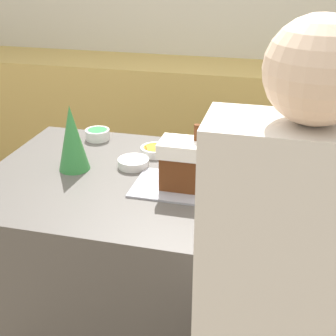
# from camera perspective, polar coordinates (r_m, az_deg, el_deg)

# --- Properties ---
(wall_back) EXTENTS (8.00, 0.05, 2.60)m
(wall_back) POSITION_cam_1_polar(r_m,az_deg,el_deg) (3.87, 7.13, 18.47)
(wall_back) COLOR beige
(wall_back) RESTS_ON ground_plane
(back_cabinet_block) EXTENTS (6.00, 0.60, 0.94)m
(back_cabinet_block) POSITION_cam_1_polar(r_m,az_deg,el_deg) (3.75, 5.80, 5.26)
(back_cabinet_block) COLOR tan
(back_cabinet_block) RESTS_ON ground_plane
(kitchen_island) EXTENTS (1.40, 0.94, 0.89)m
(kitchen_island) POSITION_cam_1_polar(r_m,az_deg,el_deg) (2.16, -1.90, -11.93)
(kitchen_island) COLOR #514C47
(kitchen_island) RESTS_ON ground_plane
(baking_tray) EXTENTS (0.39, 0.26, 0.01)m
(baking_tray) POSITION_cam_1_polar(r_m,az_deg,el_deg) (1.86, 1.85, -2.32)
(baking_tray) COLOR #9E9EA8
(baking_tray) RESTS_ON kitchen_island
(gingerbread_house) EXTENTS (0.19, 0.14, 0.26)m
(gingerbread_house) POSITION_cam_1_polar(r_m,az_deg,el_deg) (1.81, 1.91, 0.65)
(gingerbread_house) COLOR #5B2D14
(gingerbread_house) RESTS_ON baking_tray
(decorative_tree) EXTENTS (0.13, 0.13, 0.28)m
(decorative_tree) POSITION_cam_1_polar(r_m,az_deg,el_deg) (2.00, -11.62, 3.60)
(decorative_tree) COLOR #33843D
(decorative_tree) RESTS_ON kitchen_island
(candy_bowl_center_rear) EXTENTS (0.13, 0.13, 0.04)m
(candy_bowl_center_rear) POSITION_cam_1_polar(r_m,az_deg,el_deg) (2.15, -1.59, 2.17)
(candy_bowl_center_rear) COLOR white
(candy_bowl_center_rear) RESTS_ON kitchen_island
(candy_bowl_beside_tree) EXTENTS (0.11, 0.11, 0.05)m
(candy_bowl_beside_tree) POSITION_cam_1_polar(r_m,az_deg,el_deg) (2.23, 4.33, 3.23)
(candy_bowl_beside_tree) COLOR white
(candy_bowl_beside_tree) RESTS_ON kitchen_island
(candy_bowl_far_left) EXTENTS (0.12, 0.12, 0.05)m
(candy_bowl_far_left) POSITION_cam_1_polar(r_m,az_deg,el_deg) (2.35, -8.58, 4.13)
(candy_bowl_far_left) COLOR white
(candy_bowl_far_left) RESTS_ON kitchen_island
(candy_bowl_near_tray_left) EXTENTS (0.13, 0.13, 0.05)m
(candy_bowl_near_tray_left) POSITION_cam_1_polar(r_m,az_deg,el_deg) (2.14, 15.68, 1.29)
(candy_bowl_near_tray_left) COLOR white
(candy_bowl_near_tray_left) RESTS_ON kitchen_island
(candy_bowl_near_tray_right) EXTENTS (0.14, 0.14, 0.04)m
(candy_bowl_near_tray_right) POSITION_cam_1_polar(r_m,az_deg,el_deg) (2.03, -4.23, 0.69)
(candy_bowl_near_tray_right) COLOR white
(candy_bowl_near_tray_right) RESTS_ON kitchen_island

